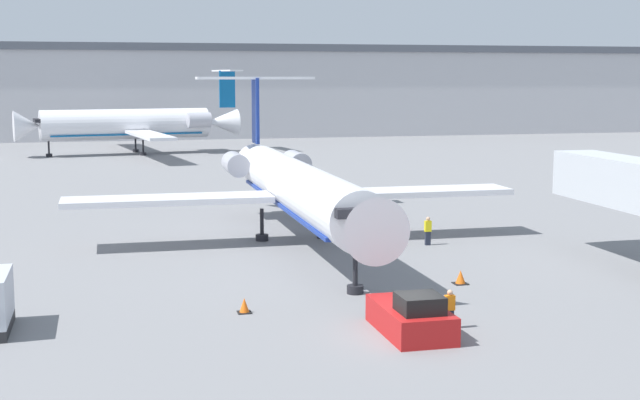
% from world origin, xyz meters
% --- Properties ---
extents(ground_plane, '(600.00, 600.00, 0.00)m').
position_xyz_m(ground_plane, '(0.00, 0.00, 0.00)').
color(ground_plane, slate).
extents(terminal_building, '(180.00, 16.80, 15.41)m').
position_xyz_m(terminal_building, '(0.00, 120.00, 7.73)').
color(terminal_building, '#B2B2B7').
rests_on(terminal_building, ground).
extents(airplane_main, '(28.12, 33.01, 10.18)m').
position_xyz_m(airplane_main, '(0.09, 21.02, 3.56)').
color(airplane_main, white).
rests_on(airplane_main, ground).
extents(pushback_tug, '(2.38, 4.71, 1.83)m').
position_xyz_m(pushback_tug, '(0.37, 0.54, 0.68)').
color(pushback_tug, '#B21919').
rests_on(pushback_tug, ground).
extents(worker_near_tug, '(0.40, 0.24, 1.63)m').
position_xyz_m(worker_near_tug, '(2.12, 0.81, 0.84)').
color(worker_near_tug, '#232838').
rests_on(worker_near_tug, ground).
extents(worker_by_wing, '(0.40, 0.25, 1.75)m').
position_xyz_m(worker_by_wing, '(7.70, 18.10, 0.92)').
color(worker_by_wing, '#232838').
rests_on(worker_by_wing, ground).
extents(traffic_cone_left, '(0.61, 0.61, 0.67)m').
position_xyz_m(traffic_cone_left, '(-5.64, 5.25, 0.32)').
color(traffic_cone_left, black).
rests_on(traffic_cone_left, ground).
extents(traffic_cone_right, '(0.70, 0.70, 0.70)m').
position_xyz_m(traffic_cone_right, '(5.64, 8.06, 0.33)').
color(traffic_cone_right, black).
rests_on(traffic_cone_right, ground).
extents(airplane_parked_far_left, '(29.40, 35.46, 11.03)m').
position_xyz_m(airplane_parked_far_left, '(-7.49, 87.48, 3.95)').
color(airplane_parked_far_left, white).
rests_on(airplane_parked_far_left, ground).
extents(jet_bridge, '(3.20, 12.07, 6.19)m').
position_xyz_m(jet_bridge, '(16.26, 9.86, 4.45)').
color(jet_bridge, '#2D2D33').
rests_on(jet_bridge, ground).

